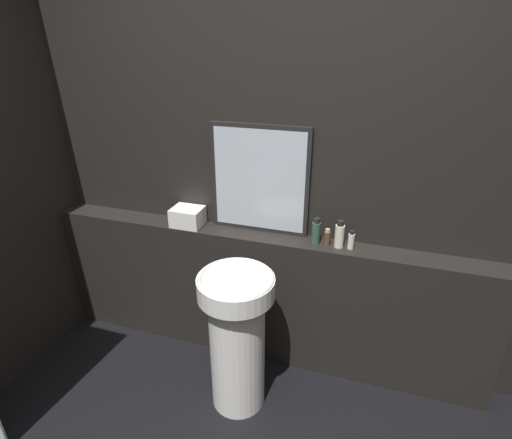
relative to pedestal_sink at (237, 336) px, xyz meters
name	(u,v)px	position (x,y,z in m)	size (l,w,h in m)	color
wall_back	(266,178)	(0.00, 0.56, 0.76)	(8.00, 0.06, 2.50)	black
vanity_counter	(260,296)	(0.00, 0.44, -0.03)	(2.87, 0.18, 0.92)	black
pedestal_sink	(237,336)	(0.00, 0.00, 0.00)	(0.42, 0.42, 0.89)	white
mirror	(260,180)	(-0.03, 0.51, 0.76)	(0.61, 0.03, 0.67)	black
towel_stack	(188,217)	(-0.49, 0.44, 0.49)	(0.20, 0.16, 0.12)	silver
shampoo_bottle	(316,232)	(0.34, 0.44, 0.50)	(0.05, 0.05, 0.16)	#2D4C3D
conditioner_bottle	(327,238)	(0.41, 0.44, 0.48)	(0.04, 0.04, 0.10)	#4C3823
lotion_bottle	(339,235)	(0.48, 0.44, 0.51)	(0.05, 0.05, 0.17)	beige
body_wash_bottle	(351,240)	(0.55, 0.44, 0.48)	(0.04, 0.04, 0.11)	beige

